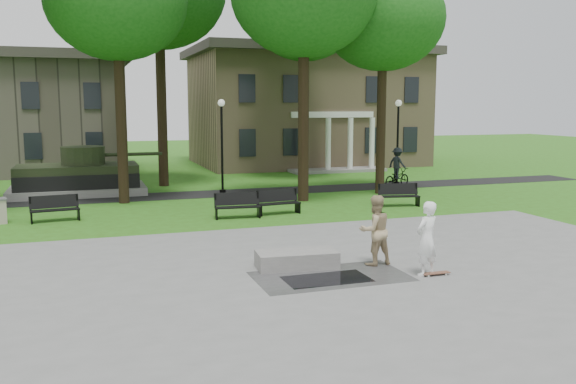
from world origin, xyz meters
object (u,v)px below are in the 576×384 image
at_px(friend_watching, 375,230).
at_px(concrete_block, 297,259).
at_px(cyclist, 397,171).
at_px(park_bench_0, 55,208).
at_px(skateboarder, 427,239).

bearing_deg(friend_watching, concrete_block, -15.82).
relative_size(cyclist, park_bench_0, 1.17).
bearing_deg(friend_watching, park_bench_0, -52.80).
distance_m(skateboarder, friend_watching, 1.61).
height_order(concrete_block, park_bench_0, park_bench_0).
height_order(concrete_block, friend_watching, friend_watching).
xyz_separation_m(concrete_block, skateboarder, (2.94, -1.84, 0.76)).
relative_size(concrete_block, cyclist, 1.02).
xyz_separation_m(cyclist, park_bench_0, (-17.36, -4.68, -0.36)).
relative_size(friend_watching, park_bench_0, 1.07).
xyz_separation_m(concrete_block, friend_watching, (2.15, -0.44, 0.76)).
bearing_deg(concrete_block, cyclist, 52.49).
bearing_deg(cyclist, park_bench_0, 82.09).
bearing_deg(skateboarder, park_bench_0, -70.91).
bearing_deg(park_bench_0, skateboarder, -57.14).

